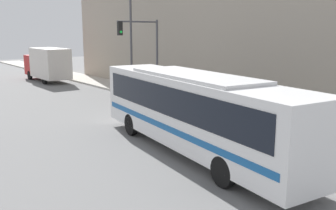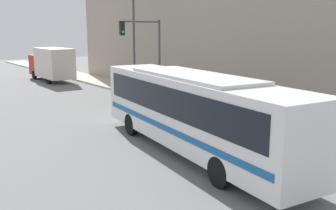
{
  "view_description": "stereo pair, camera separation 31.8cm",
  "coord_description": "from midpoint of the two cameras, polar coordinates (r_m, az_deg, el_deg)",
  "views": [
    {
      "loc": [
        -10.5,
        -8.32,
        4.95
      ],
      "look_at": [
        0.31,
        5.73,
        1.41
      ],
      "focal_mm": 40.0,
      "sensor_mm": 36.0,
      "label": 1
    },
    {
      "loc": [
        -10.24,
        -8.51,
        4.95
      ],
      "look_at": [
        0.31,
        5.73,
        1.41
      ],
      "focal_mm": 40.0,
      "sensor_mm": 36.0,
      "label": 2
    }
  ],
  "objects": [
    {
      "name": "fire_hydrant",
      "position": [
        19.24,
        18.63,
        -2.51
      ],
      "size": [
        0.24,
        0.32,
        0.82
      ],
      "color": "gold",
      "rests_on": "sidewalk"
    },
    {
      "name": "city_bus",
      "position": [
        15.07,
        4.34,
        -0.44
      ],
      "size": [
        3.99,
        12.31,
        3.27
      ],
      "rotation": [
        0.0,
        0.0,
        -0.13
      ],
      "color": "white",
      "rests_on": "ground_plane"
    },
    {
      "name": "pedestrian_mid_block",
      "position": [
        26.08,
        2.51,
        2.81
      ],
      "size": [
        0.34,
        0.34,
        1.87
      ],
      "color": "#23283D",
      "rests_on": "sidewalk"
    },
    {
      "name": "street_lamp",
      "position": [
        29.77,
        -5.34,
        10.73
      ],
      "size": [
        2.19,
        0.28,
        7.78
      ],
      "color": "#47474C",
      "rests_on": "sidewalk"
    },
    {
      "name": "building_facade",
      "position": [
        31.96,
        4.45,
        13.06
      ],
      "size": [
        6.0,
        29.47,
        11.92
      ],
      "color": "#9E9384",
      "rests_on": "ground_plane"
    },
    {
      "name": "ground_plane",
      "position": [
        14.24,
        13.67,
        -9.38
      ],
      "size": [
        120.0,
        120.0,
        0.0
      ],
      "primitive_type": "plane",
      "color": "slate"
    },
    {
      "name": "parking_meter",
      "position": [
        23.13,
        6.12,
        1.31
      ],
      "size": [
        0.14,
        0.14,
        1.2
      ],
      "color": "#47474C",
      "rests_on": "sidewalk"
    },
    {
      "name": "delivery_truck",
      "position": [
        38.88,
        -17.12,
        6.09
      ],
      "size": [
        2.29,
        7.25,
        3.28
      ],
      "color": "silver",
      "rests_on": "ground_plane"
    },
    {
      "name": "pedestrian_near_corner",
      "position": [
        27.79,
        0.69,
        3.03
      ],
      "size": [
        0.34,
        0.34,
        1.6
      ],
      "color": "#47382D",
      "rests_on": "sidewalk"
    },
    {
      "name": "sidewalk",
      "position": [
        33.16,
        -6.51,
        2.76
      ],
      "size": [
        3.04,
        70.0,
        0.15
      ],
      "color": "#B7B2A8",
      "rests_on": "ground_plane"
    },
    {
      "name": "traffic_light_pole",
      "position": [
        26.24,
        -2.95,
        9.05
      ],
      "size": [
        3.28,
        0.35,
        5.54
      ],
      "color": "#47474C",
      "rests_on": "sidewalk"
    }
  ]
}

